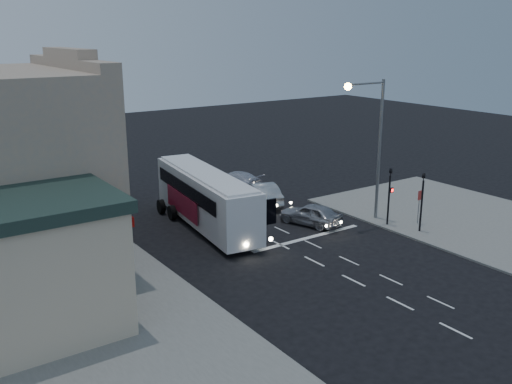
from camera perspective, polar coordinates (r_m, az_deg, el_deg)
ground at (r=31.82m, az=4.67°, el=-6.36°), size 120.00×120.00×0.00m
sidewalk_near at (r=38.80m, az=23.65°, el=-3.47°), size 12.00×24.00×0.12m
sidewalk_far at (r=33.40m, az=-22.43°, el=-6.35°), size 12.00×50.00×0.12m
road_markings at (r=34.97m, az=2.87°, el=-4.24°), size 8.00×30.55×0.01m
tour_bus at (r=35.93m, az=-5.04°, el=-0.51°), size 3.89×11.83×3.56m
car_suv at (r=36.59m, az=5.50°, el=-2.22°), size 2.86×4.45×1.41m
car_sedan_a at (r=40.72m, az=0.59°, el=-0.14°), size 3.09×5.15×1.60m
car_sedan_b at (r=44.93m, az=-2.10°, el=1.22°), size 3.04×5.03×1.36m
traffic_signal_main at (r=36.62m, az=13.22°, el=0.24°), size 0.25×0.35×4.10m
traffic_signal_side at (r=35.91m, az=16.30°, el=-0.28°), size 0.18×0.15×4.10m
regulatory_sign at (r=37.46m, az=16.04°, el=-0.92°), size 0.45×0.12×2.20m
streetlight at (r=36.66m, az=11.63°, el=5.67°), size 3.32×0.44×9.00m
low_building_south at (r=24.29m, az=-22.05°, el=-7.07°), size 7.40×5.40×5.70m
street_tree at (r=39.87m, az=-18.68°, el=4.15°), size 4.00×4.00×6.20m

